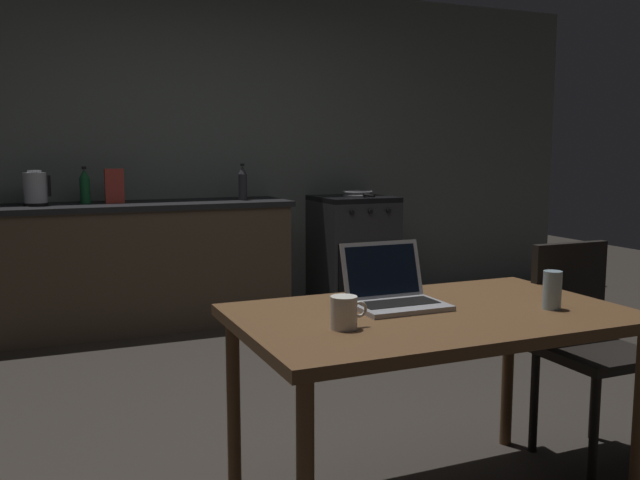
% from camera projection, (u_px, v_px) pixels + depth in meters
% --- Properties ---
extents(ground_plane, '(12.00, 12.00, 0.00)m').
position_uv_depth(ground_plane, '(332.00, 427.00, 3.23)').
color(ground_plane, '#2D2823').
extents(back_wall, '(6.40, 0.10, 2.58)m').
position_uv_depth(back_wall, '(235.00, 150.00, 5.54)').
color(back_wall, '#5C655F').
rests_on(back_wall, ground_plane).
extents(kitchen_counter, '(2.16, 0.64, 0.92)m').
position_uv_depth(kitchen_counter, '(142.00, 265.00, 5.01)').
color(kitchen_counter, '#4C3D2D').
rests_on(kitchen_counter, ground_plane).
extents(stove_oven, '(0.60, 0.62, 0.92)m').
position_uv_depth(stove_oven, '(353.00, 252.00, 5.68)').
color(stove_oven, '#2D2D30').
rests_on(stove_oven, ground_plane).
extents(dining_table, '(1.36, 0.83, 0.74)m').
position_uv_depth(dining_table, '(432.00, 331.00, 2.40)').
color(dining_table, brown).
rests_on(dining_table, ground_plane).
extents(chair, '(0.40, 0.40, 0.90)m').
position_uv_depth(chair, '(584.00, 335.00, 2.89)').
color(chair, black).
rests_on(chair, ground_plane).
extents(laptop, '(0.32, 0.28, 0.22)m').
position_uv_depth(laptop, '(394.00, 294.00, 2.47)').
color(laptop, '#99999E').
rests_on(laptop, dining_table).
extents(electric_kettle, '(0.18, 0.16, 0.24)m').
position_uv_depth(electric_kettle, '(35.00, 189.00, 4.67)').
color(electric_kettle, black).
rests_on(electric_kettle, kitchen_counter).
extents(bottle, '(0.07, 0.07, 0.28)m').
position_uv_depth(bottle, '(243.00, 183.00, 5.19)').
color(bottle, '#2D2D33').
rests_on(bottle, kitchen_counter).
extents(frying_pan, '(0.25, 0.43, 0.05)m').
position_uv_depth(frying_pan, '(358.00, 193.00, 5.60)').
color(frying_pan, gray).
rests_on(frying_pan, stove_oven).
extents(coffee_mug, '(0.12, 0.09, 0.10)m').
position_uv_depth(coffee_mug, '(344.00, 312.00, 2.15)').
color(coffee_mug, silver).
rests_on(coffee_mug, dining_table).
extents(drinking_glass, '(0.07, 0.07, 0.14)m').
position_uv_depth(drinking_glass, '(552.00, 290.00, 2.42)').
color(drinking_glass, '#99B7C6').
rests_on(drinking_glass, dining_table).
extents(cereal_box, '(0.13, 0.05, 0.24)m').
position_uv_depth(cereal_box, '(114.00, 186.00, 4.89)').
color(cereal_box, '#B2382D').
rests_on(cereal_box, kitchen_counter).
extents(bottle_b, '(0.07, 0.07, 0.26)m').
position_uv_depth(bottle_b, '(85.00, 186.00, 4.87)').
color(bottle_b, '#19592D').
rests_on(bottle_b, kitchen_counter).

